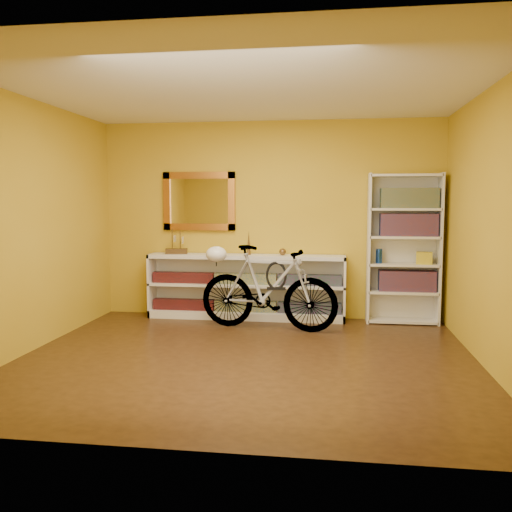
# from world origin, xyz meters

# --- Properties ---
(floor) EXTENTS (4.50, 4.00, 0.01)m
(floor) POSITION_xyz_m (0.00, 0.00, -0.01)
(floor) COLOR black
(floor) RESTS_ON ground
(ceiling) EXTENTS (4.50, 4.00, 0.01)m
(ceiling) POSITION_xyz_m (0.00, 0.00, 2.60)
(ceiling) COLOR silver
(ceiling) RESTS_ON ground
(back_wall) EXTENTS (4.50, 0.01, 2.60)m
(back_wall) POSITION_xyz_m (0.00, 2.00, 1.30)
(back_wall) COLOR #BC951C
(back_wall) RESTS_ON ground
(left_wall) EXTENTS (0.01, 4.00, 2.60)m
(left_wall) POSITION_xyz_m (-2.25, 0.00, 1.30)
(left_wall) COLOR #BC951C
(left_wall) RESTS_ON ground
(right_wall) EXTENTS (0.01, 4.00, 2.60)m
(right_wall) POSITION_xyz_m (2.25, 0.00, 1.30)
(right_wall) COLOR #BC951C
(right_wall) RESTS_ON ground
(gilt_mirror) EXTENTS (0.98, 0.06, 0.78)m
(gilt_mirror) POSITION_xyz_m (-0.95, 1.97, 1.55)
(gilt_mirror) COLOR #93531A
(gilt_mirror) RESTS_ON back_wall
(wall_socket) EXTENTS (0.09, 0.02, 0.09)m
(wall_socket) POSITION_xyz_m (0.90, 1.99, 0.25)
(wall_socket) COLOR silver
(wall_socket) RESTS_ON back_wall
(console_unit) EXTENTS (2.60, 0.35, 0.85)m
(console_unit) POSITION_xyz_m (-0.29, 1.81, 0.42)
(console_unit) COLOR silver
(console_unit) RESTS_ON floor
(cd_row_lower) EXTENTS (2.50, 0.13, 0.14)m
(cd_row_lower) POSITION_xyz_m (-0.29, 1.79, 0.17)
(cd_row_lower) COLOR black
(cd_row_lower) RESTS_ON console_unit
(cd_row_upper) EXTENTS (2.50, 0.13, 0.14)m
(cd_row_upper) POSITION_xyz_m (-0.29, 1.79, 0.54)
(cd_row_upper) COLOR navy
(cd_row_upper) RESTS_ON console_unit
(model_ship) EXTENTS (0.30, 0.14, 0.34)m
(model_ship) POSITION_xyz_m (-1.23, 1.81, 1.02)
(model_ship) COLOR #39260F
(model_ship) RESTS_ON console_unit
(toy_car) EXTENTS (0.00, 0.00, 0.00)m
(toy_car) POSITION_xyz_m (-0.74, 1.81, 0.85)
(toy_car) COLOR black
(toy_car) RESTS_ON console_unit
(bronze_ornament) EXTENTS (0.05, 0.05, 0.32)m
(bronze_ornament) POSITION_xyz_m (-0.25, 1.81, 1.01)
(bronze_ornament) COLOR brown
(bronze_ornament) RESTS_ON console_unit
(decorative_orb) EXTENTS (0.09, 0.09, 0.09)m
(decorative_orb) POSITION_xyz_m (0.19, 1.81, 0.90)
(decorative_orb) COLOR brown
(decorative_orb) RESTS_ON console_unit
(bookcase) EXTENTS (0.90, 0.30, 1.90)m
(bookcase) POSITION_xyz_m (1.73, 1.84, 0.95)
(bookcase) COLOR silver
(bookcase) RESTS_ON floor
(book_row_a) EXTENTS (0.70, 0.22, 0.26)m
(book_row_a) POSITION_xyz_m (1.78, 1.84, 0.55)
(book_row_a) COLOR maroon
(book_row_a) RESTS_ON bookcase
(book_row_b) EXTENTS (0.70, 0.22, 0.28)m
(book_row_b) POSITION_xyz_m (1.78, 1.84, 1.25)
(book_row_b) COLOR maroon
(book_row_b) RESTS_ON bookcase
(book_row_c) EXTENTS (0.70, 0.22, 0.25)m
(book_row_c) POSITION_xyz_m (1.78, 1.84, 1.59)
(book_row_c) COLOR #1B5461
(book_row_c) RESTS_ON bookcase
(travel_mug) EXTENTS (0.08, 0.08, 0.18)m
(travel_mug) POSITION_xyz_m (1.42, 1.82, 0.86)
(travel_mug) COLOR #163A9B
(travel_mug) RESTS_ON bookcase
(red_tin) EXTENTS (0.15, 0.15, 0.17)m
(red_tin) POSITION_xyz_m (1.53, 1.87, 1.55)
(red_tin) COLOR maroon
(red_tin) RESTS_ON bookcase
(yellow_bag) EXTENTS (0.21, 0.16, 0.15)m
(yellow_bag) POSITION_xyz_m (1.98, 1.80, 0.84)
(yellow_bag) COLOR gold
(yellow_bag) RESTS_ON bookcase
(bicycle) EXTENTS (0.72, 1.79, 1.02)m
(bicycle) POSITION_xyz_m (0.07, 1.24, 0.51)
(bicycle) COLOR silver
(bicycle) RESTS_ON floor
(helmet) EXTENTS (0.26, 0.25, 0.19)m
(helmet) POSITION_xyz_m (-0.59, 1.35, 0.90)
(helmet) COLOR white
(helmet) RESTS_ON bicycle
(u_lock) EXTENTS (0.25, 0.03, 0.25)m
(u_lock) POSITION_xyz_m (0.17, 1.22, 0.66)
(u_lock) COLOR black
(u_lock) RESTS_ON bicycle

